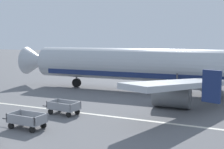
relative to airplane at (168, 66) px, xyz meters
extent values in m
cube|color=silver|center=(-3.52, -11.51, -3.05)|extent=(120.00, 0.36, 0.01)
cylinder|color=#B2B7BC|center=(-1.03, -0.04, 0.10)|extent=(30.11, 4.72, 3.70)
cube|color=navy|center=(-1.03, -0.04, -0.92)|extent=(27.10, 4.43, 0.56)
cone|color=#B2B7BC|center=(-17.52, -0.60, 0.10)|extent=(3.32, 3.73, 3.63)
cube|color=#B2B7BC|center=(3.38, -8.24, -0.57)|extent=(6.90, 13.10, 1.35)
cube|color=navy|center=(6.22, -14.65, 0.38)|extent=(1.10, 0.57, 1.90)
cylinder|color=slate|center=(2.09, -6.72, -1.92)|extent=(3.27, 2.21, 2.10)
cube|color=#B2B7BC|center=(2.81, 8.45, -0.57)|extent=(7.65, 12.94, 1.35)
cylinder|color=slate|center=(1.63, 6.85, -1.92)|extent=(3.27, 2.21, 2.10)
cylinder|color=#4C4C51|center=(-11.52, -0.39, -1.48)|extent=(0.20, 0.20, 2.04)
cylinder|color=black|center=(-11.52, -0.39, -2.50)|extent=(1.11, 0.49, 1.10)
cylinder|color=#4C4C51|center=(1.54, -2.15, -1.48)|extent=(0.20, 0.20, 2.04)
cylinder|color=black|center=(1.54, -2.15, -2.50)|extent=(1.11, 0.49, 1.10)
cylinder|color=#4C4C51|center=(1.39, 2.25, -1.48)|extent=(0.20, 0.20, 2.04)
cylinder|color=black|center=(1.39, 2.25, -2.50)|extent=(1.11, 0.49, 1.10)
cube|color=gray|center=(-5.54, -16.78, -2.57)|extent=(2.55, 1.48, 0.08)
cube|color=gray|center=(-5.56, -17.43, -2.26)|extent=(2.50, 0.18, 0.55)
cube|color=gray|center=(-5.52, -16.13, -2.26)|extent=(2.50, 0.18, 0.55)
cube|color=gray|center=(-6.74, -16.74, -2.26)|extent=(0.15, 1.40, 0.55)
cube|color=gray|center=(-4.34, -16.82, -2.26)|extent=(0.15, 1.40, 0.55)
cylinder|color=#2D2D33|center=(-7.34, -16.72, -2.61)|extent=(1.00, 0.11, 0.08)
cylinder|color=black|center=(-6.50, -17.31, -2.83)|extent=(0.45, 0.17, 0.44)
cylinder|color=black|center=(-6.46, -16.19, -2.83)|extent=(0.45, 0.17, 0.44)
cylinder|color=black|center=(-4.62, -17.37, -2.83)|extent=(0.45, 0.17, 0.44)
cylinder|color=black|center=(-4.59, -16.25, -2.83)|extent=(0.45, 0.17, 0.44)
cube|color=gray|center=(-5.41, -12.48, -2.57)|extent=(2.64, 1.66, 0.08)
cube|color=gray|center=(-5.48, -13.13, -2.26)|extent=(2.50, 0.37, 0.55)
cube|color=gray|center=(-5.34, -11.83, -2.26)|extent=(2.50, 0.37, 0.55)
cube|color=gray|center=(-6.60, -12.35, -2.26)|extent=(0.25, 1.40, 0.55)
cube|color=gray|center=(-4.22, -12.61, -2.26)|extent=(0.25, 1.40, 0.55)
cylinder|color=#2D2D33|center=(-7.20, -12.29, -2.61)|extent=(1.00, 0.19, 0.08)
cylinder|color=black|center=(-6.40, -12.94, -2.83)|extent=(0.45, 0.21, 0.44)
cylinder|color=black|center=(-6.28, -11.82, -2.83)|extent=(0.45, 0.21, 0.44)
cylinder|color=black|center=(-4.54, -13.14, -2.83)|extent=(0.45, 0.21, 0.44)
cylinder|color=black|center=(-4.42, -12.02, -2.83)|extent=(0.45, 0.21, 0.44)
camera|label=1|loc=(8.05, -32.52, 3.18)|focal=47.94mm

